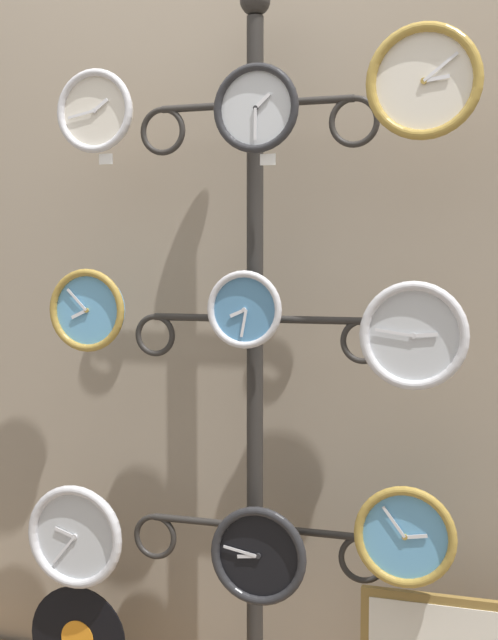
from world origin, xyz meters
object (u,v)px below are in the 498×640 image
(clock_top_left, at_px, (96,111))
(clock_top_center, at_px, (257,108))
(clock_bottom_center, at_px, (259,555))
(clock_middle_left, at_px, (88,310))
(clock_middle_center, at_px, (246,310))
(clock_bottom_left, at_px, (76,536))
(clock_top_right, at_px, (424,81))
(clock_bottom_right, at_px, (405,536))
(clock_middle_right, at_px, (414,336))
(display_stand, at_px, (255,440))
(vinyl_record, at_px, (78,638))

(clock_top_left, bearing_deg, clock_top_center, -2.64)
(clock_top_left, xyz_separation_m, clock_bottom_center, (0.47, -0.03, -1.15))
(clock_middle_left, relative_size, clock_middle_center, 1.13)
(clock_bottom_center, bearing_deg, clock_bottom_left, 179.56)
(clock_top_right, xyz_separation_m, clock_bottom_left, (-0.94, -0.01, -1.18))
(clock_top_center, xyz_separation_m, clock_bottom_right, (0.38, 0.01, -1.05))
(clock_top_right, xyz_separation_m, clock_middle_right, (-0.01, -0.02, -0.60))
(clock_top_right, xyz_separation_m, clock_middle_center, (-0.45, 0.02, -0.55))
(clock_middle_right, height_order, clock_bottom_right, clock_middle_right)
(clock_top_right, distance_m, clock_bottom_right, 1.09)
(display_stand, xyz_separation_m, vinyl_record, (-0.49, -0.09, -0.58))
(clock_middle_center, height_order, clock_bottom_right, clock_middle_center)
(clock_top_left, relative_size, clock_bottom_left, 0.77)
(clock_bottom_center, bearing_deg, display_stand, 112.86)
(clock_top_right, bearing_deg, clock_top_left, 179.44)
(clock_top_left, distance_m, clock_middle_right, 1.03)
(clock_bottom_left, xyz_separation_m, clock_bottom_center, (0.53, -0.00, 0.01))
(clock_middle_right, bearing_deg, clock_top_right, 50.33)
(clock_middle_center, xyz_separation_m, clock_bottom_right, (0.42, -0.02, -0.55))
(display_stand, distance_m, clock_bottom_right, 0.47)
(clock_top_left, distance_m, clock_bottom_right, 1.36)
(display_stand, height_order, clock_bottom_right, display_stand)
(clock_top_left, height_order, clock_middle_left, clock_top_left)
(clock_top_center, bearing_deg, clock_middle_right, -0.58)
(clock_middle_center, bearing_deg, clock_top_right, -1.93)
(clock_bottom_right, bearing_deg, clock_middle_right, -29.97)
(clock_middle_center, xyz_separation_m, vinyl_record, (-0.50, -0.01, -0.93))
(vinyl_record, bearing_deg, clock_bottom_right, -0.85)
(clock_middle_left, bearing_deg, clock_middle_center, -0.76)
(display_stand, relative_size, clock_bottom_right, 7.84)
(clock_top_center, xyz_separation_m, clock_bottom_left, (-0.52, -0.00, -1.14))
(clock_middle_center, bearing_deg, clock_top_left, -179.11)
(clock_top_center, height_order, clock_top_right, clock_top_right)
(clock_top_left, distance_m, clock_bottom_center, 1.24)
(display_stand, relative_size, clock_bottom_left, 6.85)
(clock_top_right, distance_m, clock_bottom_center, 1.24)
(vinyl_record, bearing_deg, clock_middle_center, 1.04)
(clock_top_center, bearing_deg, clock_middle_left, 176.09)
(clock_middle_right, xyz_separation_m, clock_bottom_right, (-0.02, 0.01, -0.49))
(display_stand, height_order, clock_middle_right, display_stand)
(clock_top_center, bearing_deg, clock_top_left, 177.36)
(clock_top_center, xyz_separation_m, clock_middle_center, (-0.04, 0.03, -0.50))
(clock_middle_left, height_order, clock_bottom_center, clock_middle_left)
(clock_top_center, height_order, vinyl_record, clock_top_center)
(clock_top_left, xyz_separation_m, clock_bottom_right, (0.84, -0.02, -1.07))
(clock_top_right, bearing_deg, clock_top_center, -178.21)
(clock_bottom_center, relative_size, vinyl_record, 0.87)
(clock_bottom_center, bearing_deg, clock_bottom_right, 1.65)
(clock_bottom_right, bearing_deg, clock_middle_left, 178.13)
(clock_middle_right, bearing_deg, clock_top_left, 178.31)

